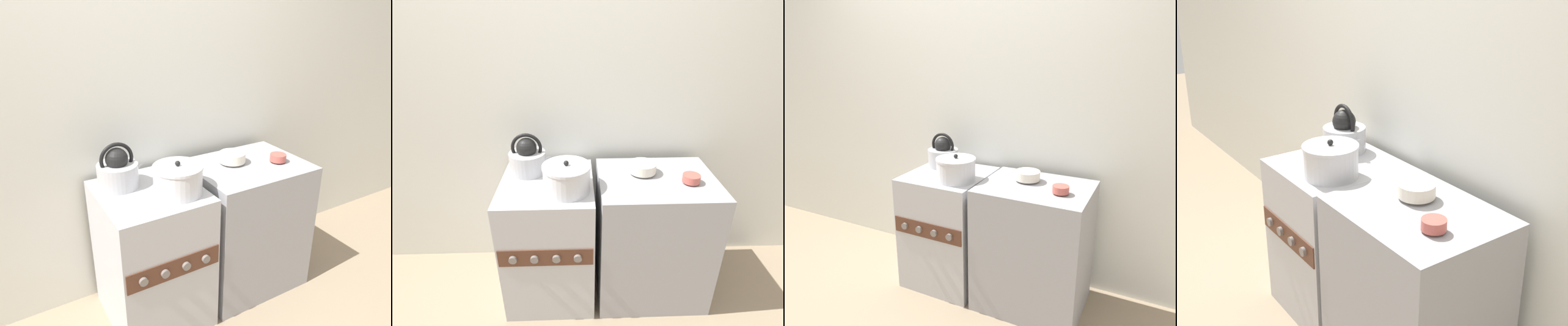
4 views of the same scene
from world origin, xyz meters
TOP-DOWN VIEW (x-y plane):
  - ground_plane at (0.00, 0.00)m, footprint 12.00×12.00m
  - wall_back at (0.00, 0.64)m, footprint 7.00×0.06m
  - stove at (0.00, 0.28)m, footprint 0.54×0.59m
  - counter at (0.64, 0.27)m, footprint 0.68×0.54m
  - kettle at (-0.12, 0.41)m, footprint 0.27×0.22m
  - cooking_pot at (0.12, 0.18)m, footprint 0.26×0.26m
  - enamel_bowl at (0.57, 0.33)m, footprint 0.16×0.16m
  - small_ceramic_bowl at (0.82, 0.20)m, footprint 0.10×0.10m

SIDE VIEW (x-z plane):
  - ground_plane at x=0.00m, z-range 0.00..0.00m
  - stove at x=0.00m, z-range 0.00..0.82m
  - counter at x=0.64m, z-range 0.00..0.84m
  - small_ceramic_bowl at x=0.82m, z-range 0.84..0.90m
  - enamel_bowl at x=0.57m, z-range 0.85..0.91m
  - cooking_pot at x=0.12m, z-range 0.81..0.99m
  - kettle at x=-0.12m, z-range 0.79..1.04m
  - wall_back at x=0.00m, z-range 0.00..2.50m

